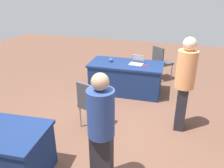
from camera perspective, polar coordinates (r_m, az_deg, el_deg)
ground_plane at (r=4.43m, az=0.88°, el=-11.25°), size 14.40×14.40×0.00m
table_foreground at (r=5.75m, az=3.44°, el=1.61°), size 1.81×0.93×0.75m
chair_near_front at (r=4.25m, az=-5.10°, el=-4.50°), size 0.55×0.55×0.94m
chair_tucked_right at (r=6.59m, az=12.02°, el=5.65°), size 0.62×0.62×0.96m
person_presenter at (r=2.92m, az=-2.71°, el=-10.60°), size 0.35×0.35×1.62m
person_organiser at (r=4.23m, az=17.54°, el=0.85°), size 0.34×0.34×1.74m
laptop_silver at (r=5.59m, az=6.13°, el=5.35°), size 0.34×0.32×0.21m
yarn_ball at (r=5.70m, az=-0.22°, el=5.98°), size 0.10×0.10×0.10m
scissors_red at (r=5.50m, az=8.21°, el=4.55°), size 0.15×0.16×0.01m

